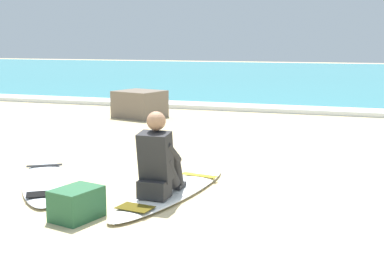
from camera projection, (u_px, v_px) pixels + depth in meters
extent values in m
plane|color=#CCB584|center=(137.00, 197.00, 6.05)|extent=(80.00, 80.00, 0.00)
cube|color=teal|center=(321.00, 76.00, 26.35)|extent=(80.00, 28.00, 0.10)
cube|color=white|center=(269.00, 108.00, 13.58)|extent=(80.00, 0.90, 0.11)
ellipsoid|color=white|center=(173.00, 192.00, 6.16)|extent=(0.87, 2.54, 0.07)
cube|color=gold|center=(199.00, 175.00, 6.77)|extent=(0.49, 0.17, 0.01)
cube|color=#4C400C|center=(135.00, 207.00, 5.46)|extent=(0.39, 0.29, 0.01)
cube|color=#232326|center=(154.00, 189.00, 5.78)|extent=(0.32, 0.26, 0.20)
cylinder|color=#232326|center=(153.00, 171.00, 5.96)|extent=(0.15, 0.41, 0.43)
cylinder|color=#232326|center=(158.00, 169.00, 6.16)|extent=(0.12, 0.26, 0.42)
cube|color=#232326|center=(160.00, 184.00, 6.26)|extent=(0.10, 0.22, 0.05)
cylinder|color=#232326|center=(169.00, 172.00, 5.89)|extent=(0.15, 0.41, 0.43)
cylinder|color=#232326|center=(177.00, 171.00, 6.09)|extent=(0.12, 0.26, 0.42)
cube|color=#232326|center=(179.00, 185.00, 6.18)|extent=(0.10, 0.22, 0.05)
cube|color=#232326|center=(155.00, 157.00, 5.76)|extent=(0.34, 0.29, 0.57)
sphere|color=#A37556|center=(156.00, 121.00, 5.72)|extent=(0.21, 0.21, 0.21)
cylinder|color=#232326|center=(149.00, 151.00, 5.94)|extent=(0.09, 0.40, 0.31)
cylinder|color=#232326|center=(172.00, 153.00, 5.85)|extent=(0.09, 0.40, 0.31)
ellipsoid|color=silver|center=(44.00, 180.00, 6.67)|extent=(1.74, 2.25, 0.07)
cube|color=black|center=(44.00, 165.00, 7.29)|extent=(0.45, 0.35, 0.01)
cube|color=black|center=(43.00, 194.00, 5.94)|extent=(0.44, 0.40, 0.01)
cube|color=#756656|center=(140.00, 104.00, 12.33)|extent=(1.21, 1.14, 0.63)
cube|color=#285B38|center=(77.00, 204.00, 5.30)|extent=(0.46, 0.55, 0.32)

